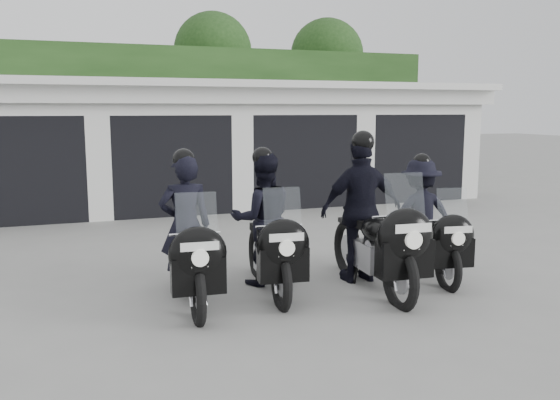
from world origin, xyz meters
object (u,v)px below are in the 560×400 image
object	(u,v)px
police_bike_c	(368,219)
police_bike_d	(424,222)
police_bike_a	(188,241)
police_bike_b	(266,228)

from	to	relation	value
police_bike_c	police_bike_d	world-z (taller)	police_bike_c
police_bike_a	police_bike_c	world-z (taller)	police_bike_c
police_bike_d	police_bike_c	bearing A→B (deg)	-157.20
police_bike_b	police_bike_a	bearing A→B (deg)	-161.60
police_bike_a	police_bike_d	world-z (taller)	police_bike_a
police_bike_a	police_bike_c	bearing A→B (deg)	1.50
police_bike_d	police_bike_a	bearing A→B (deg)	-168.11
police_bike_c	police_bike_a	bearing A→B (deg)	-179.11
police_bike_a	police_bike_d	xyz separation A→B (m)	(3.40, 0.12, -0.01)
police_bike_a	police_bike_b	bearing A→B (deg)	16.50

